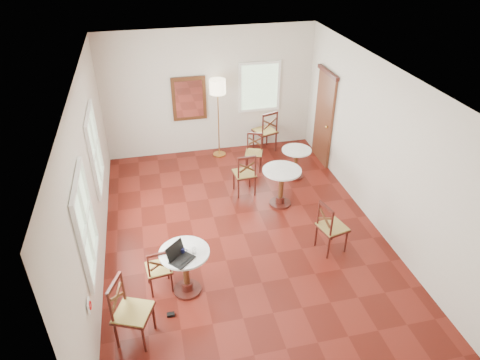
% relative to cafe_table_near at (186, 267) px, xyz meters
% --- Properties ---
extents(ground, '(7.00, 7.00, 0.00)m').
position_rel_cafe_table_near_xyz_m(ground, '(1.19, 1.19, -0.50)').
color(ground, '#5F1710').
rests_on(ground, ground).
extents(room_shell, '(5.02, 7.02, 3.01)m').
position_rel_cafe_table_near_xyz_m(room_shell, '(1.13, 1.46, 1.39)').
color(room_shell, beige).
rests_on(room_shell, ground).
extents(cafe_table_near, '(0.76, 0.76, 0.81)m').
position_rel_cafe_table_near_xyz_m(cafe_table_near, '(0.00, 0.00, 0.00)').
color(cafe_table_near, '#411610').
rests_on(cafe_table_near, ground).
extents(cafe_table_mid, '(0.77, 0.77, 0.81)m').
position_rel_cafe_table_near_xyz_m(cafe_table_mid, '(2.15, 1.97, 0.00)').
color(cafe_table_mid, '#411610').
rests_on(cafe_table_mid, ground).
extents(cafe_table_back, '(0.65, 0.65, 0.69)m').
position_rel_cafe_table_near_xyz_m(cafe_table_back, '(2.80, 2.94, -0.07)').
color(cafe_table_back, '#411610').
rests_on(cafe_table_back, ground).
extents(chair_near_a, '(0.43, 0.43, 0.85)m').
position_rel_cafe_table_near_xyz_m(chair_near_a, '(-0.40, 0.14, -0.08)').
color(chair_near_a, '#411610').
rests_on(chair_near_a, ground).
extents(chair_near_b, '(0.63, 0.63, 1.03)m').
position_rel_cafe_table_near_xyz_m(chair_near_b, '(-0.82, -0.72, 0.02)').
color(chair_near_b, '#411610').
rests_on(chair_near_b, ground).
extents(chair_mid_a, '(0.47, 0.47, 0.96)m').
position_rel_cafe_table_near_xyz_m(chair_mid_a, '(1.53, 2.54, -0.02)').
color(chair_mid_a, '#411610').
rests_on(chair_mid_a, ground).
extents(chair_mid_b, '(0.55, 0.55, 0.98)m').
position_rel_cafe_table_near_xyz_m(chair_mid_b, '(2.56, 0.44, -0.01)').
color(chair_mid_b, '#411610').
rests_on(chair_mid_b, ground).
extents(chair_back_a, '(0.62, 0.62, 1.07)m').
position_rel_cafe_table_near_xyz_m(chair_back_a, '(2.48, 4.33, 0.03)').
color(chair_back_a, '#411610').
rests_on(chair_back_a, ground).
extents(chair_back_b, '(0.50, 0.50, 0.85)m').
position_rel_cafe_table_near_xyz_m(chair_back_b, '(1.98, 3.52, -0.08)').
color(chair_back_b, '#411610').
rests_on(chair_back_b, ground).
extents(floor_lamp, '(0.37, 0.37, 1.92)m').
position_rel_cafe_table_near_xyz_m(floor_lamp, '(1.32, 4.34, 1.12)').
color(floor_lamp, '#BF8C3F').
rests_on(floor_lamp, ground).
extents(laptop, '(0.44, 0.43, 0.24)m').
position_rel_cafe_table_near_xyz_m(laptop, '(-0.09, -0.15, 0.37)').
color(laptop, black).
rests_on(laptop, cafe_table_near).
extents(mouse, '(0.10, 0.07, 0.03)m').
position_rel_cafe_table_near_xyz_m(mouse, '(-0.03, 0.01, 0.32)').
color(mouse, black).
rests_on(mouse, cafe_table_near).
extents(navy_mug, '(0.11, 0.07, 0.08)m').
position_rel_cafe_table_near_xyz_m(navy_mug, '(-0.02, -0.02, 0.35)').
color(navy_mug, '#0F1134').
rests_on(navy_mug, cafe_table_near).
extents(water_glass, '(0.07, 0.07, 0.11)m').
position_rel_cafe_table_near_xyz_m(water_glass, '(0.14, -0.08, 0.36)').
color(water_glass, white).
rests_on(water_glass, cafe_table_near).
extents(power_adapter, '(0.11, 0.07, 0.05)m').
position_rel_cafe_table_near_xyz_m(power_adapter, '(-0.30, -0.45, -0.48)').
color(power_adapter, black).
rests_on(power_adapter, ground).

